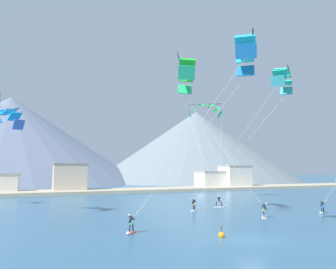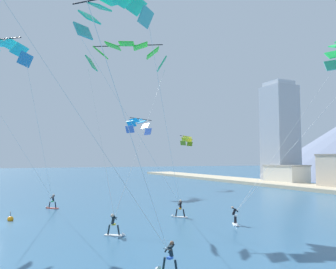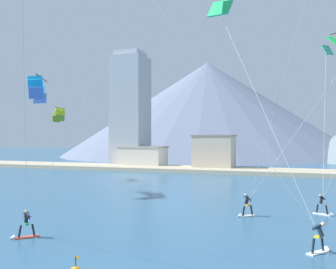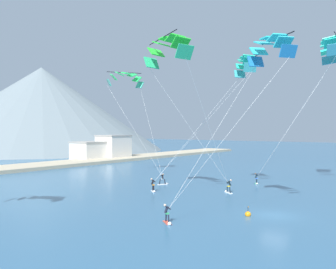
{
  "view_description": "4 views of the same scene",
  "coord_description": "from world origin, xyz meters",
  "px_view_note": "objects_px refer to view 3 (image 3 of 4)",
  "views": [
    {
      "loc": [
        -16.43,
        -22.65,
        5.81
      ],
      "look_at": [
        -1.47,
        14.37,
        9.88
      ],
      "focal_mm": 35.0,
      "sensor_mm": 36.0,
      "label": 1
    },
    {
      "loc": [
        33.68,
        2.07,
        5.94
      ],
      "look_at": [
        -0.85,
        18.2,
        8.78
      ],
      "focal_mm": 35.0,
      "sensor_mm": 36.0,
      "label": 2
    },
    {
      "loc": [
        7.94,
        -12.29,
        6.08
      ],
      "look_at": [
        -3.73,
        19.2,
        6.48
      ],
      "focal_mm": 40.0,
      "sensor_mm": 36.0,
      "label": 3
    },
    {
      "loc": [
        -34.01,
        -13.0,
        8.16
      ],
      "look_at": [
        -0.38,
        12.15,
        7.51
      ],
      "focal_mm": 40.0,
      "sensor_mm": 36.0,
      "label": 4
    }
  ],
  "objects_px": {
    "kitesurfer_far_left": "(23,229)",
    "kitesurfer_far_right": "(324,209)",
    "kitesurfer_near_lead": "(245,209)",
    "parafoil_kite_distant_high_outer": "(59,113)",
    "parafoil_kite_distant_low_drift": "(37,86)",
    "kitesurfer_mid_center": "(321,242)"
  },
  "relations": [
    {
      "from": "parafoil_kite_distant_high_outer",
      "to": "parafoil_kite_distant_low_drift",
      "type": "xyz_separation_m",
      "value": [
        7.0,
        -13.37,
        1.93
      ]
    },
    {
      "from": "kitesurfer_near_lead",
      "to": "parafoil_kite_distant_high_outer",
      "type": "distance_m",
      "value": 36.48
    },
    {
      "from": "kitesurfer_near_lead",
      "to": "parafoil_kite_distant_low_drift",
      "type": "distance_m",
      "value": 26.5
    },
    {
      "from": "kitesurfer_near_lead",
      "to": "kitesurfer_mid_center",
      "type": "bearing_deg",
      "value": -57.08
    },
    {
      "from": "kitesurfer_mid_center",
      "to": "kitesurfer_far_left",
      "type": "bearing_deg",
      "value": -169.62
    },
    {
      "from": "parafoil_kite_distant_high_outer",
      "to": "kitesurfer_far_left",
      "type": "bearing_deg",
      "value": -56.89
    },
    {
      "from": "kitesurfer_far_right",
      "to": "kitesurfer_near_lead",
      "type": "bearing_deg",
      "value": -154.62
    },
    {
      "from": "kitesurfer_mid_center",
      "to": "parafoil_kite_distant_high_outer",
      "type": "distance_m",
      "value": 45.01
    },
    {
      "from": "kitesurfer_far_left",
      "to": "kitesurfer_far_right",
      "type": "height_order",
      "value": "kitesurfer_far_left"
    },
    {
      "from": "parafoil_kite_distant_high_outer",
      "to": "parafoil_kite_distant_low_drift",
      "type": "distance_m",
      "value": 15.21
    },
    {
      "from": "kitesurfer_near_lead",
      "to": "kitesurfer_far_left",
      "type": "height_order",
      "value": "kitesurfer_near_lead"
    },
    {
      "from": "kitesurfer_near_lead",
      "to": "kitesurfer_far_right",
      "type": "xyz_separation_m",
      "value": [
        5.84,
        2.77,
        -0.07
      ]
    },
    {
      "from": "kitesurfer_far_right",
      "to": "kitesurfer_far_left",
      "type": "bearing_deg",
      "value": -141.69
    },
    {
      "from": "kitesurfer_far_left",
      "to": "parafoil_kite_distant_low_drift",
      "type": "bearing_deg",
      "value": 127.38
    },
    {
      "from": "kitesurfer_far_left",
      "to": "parafoil_kite_distant_high_outer",
      "type": "height_order",
      "value": "parafoil_kite_distant_high_outer"
    },
    {
      "from": "parafoil_kite_distant_low_drift",
      "to": "kitesurfer_far_left",
      "type": "bearing_deg",
      "value": -52.62
    },
    {
      "from": "kitesurfer_far_left",
      "to": "kitesurfer_far_right",
      "type": "bearing_deg",
      "value": 38.31
    },
    {
      "from": "kitesurfer_far_left",
      "to": "parafoil_kite_distant_low_drift",
      "type": "xyz_separation_m",
      "value": [
        -11.74,
        15.36,
        11.42
      ]
    },
    {
      "from": "parafoil_kite_distant_high_outer",
      "to": "kitesurfer_mid_center",
      "type": "bearing_deg",
      "value": -35.58
    },
    {
      "from": "kitesurfer_near_lead",
      "to": "parafoil_kite_distant_high_outer",
      "type": "relative_size",
      "value": 0.4
    },
    {
      "from": "kitesurfer_mid_center",
      "to": "parafoil_kite_distant_low_drift",
      "type": "distance_m",
      "value": 33.29
    },
    {
      "from": "kitesurfer_near_lead",
      "to": "parafoil_kite_distant_high_outer",
      "type": "height_order",
      "value": "parafoil_kite_distant_high_outer"
    }
  ]
}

